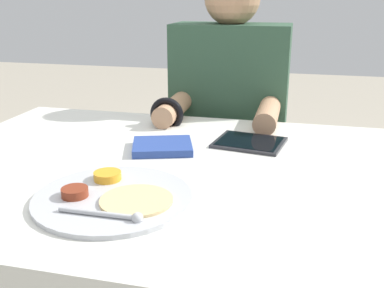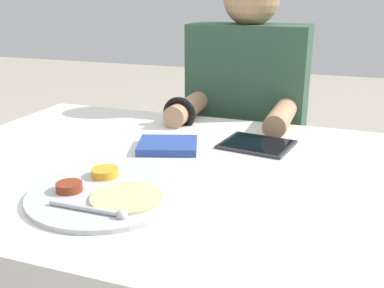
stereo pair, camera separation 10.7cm
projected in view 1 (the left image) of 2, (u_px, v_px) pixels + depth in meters
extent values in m
cylinder|color=#B7BABF|center=(113.00, 198.00, 0.92)|extent=(0.33, 0.33, 0.01)
cylinder|color=gold|center=(107.00, 176.00, 0.99)|extent=(0.06, 0.06, 0.02)
cylinder|color=maroon|center=(75.00, 192.00, 0.91)|extent=(0.05, 0.05, 0.02)
cylinder|color=#DBBC7F|center=(136.00, 200.00, 0.89)|extent=(0.15, 0.15, 0.01)
cylinder|color=#B7BABF|center=(98.00, 213.00, 0.83)|extent=(0.16, 0.01, 0.01)
sphere|color=#B7BABF|center=(137.00, 218.00, 0.81)|extent=(0.02, 0.02, 0.02)
cube|color=silver|center=(162.00, 148.00, 1.21)|extent=(0.19, 0.17, 0.01)
cube|color=#28428E|center=(162.00, 146.00, 1.21)|extent=(0.19, 0.18, 0.02)
cube|color=#28282D|center=(249.00, 142.00, 1.26)|extent=(0.21, 0.18, 0.01)
cube|color=black|center=(250.00, 141.00, 1.26)|extent=(0.19, 0.16, 0.00)
cube|color=black|center=(226.00, 234.00, 1.84)|extent=(0.38, 0.22, 0.44)
cube|color=#2D4C38|center=(229.00, 109.00, 1.67)|extent=(0.42, 0.20, 0.62)
cylinder|color=tan|center=(174.00, 108.00, 1.50)|extent=(0.07, 0.26, 0.07)
cylinder|color=tan|center=(268.00, 114.00, 1.43)|extent=(0.07, 0.26, 0.07)
torus|color=black|center=(167.00, 114.00, 1.43)|extent=(0.11, 0.02, 0.11)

